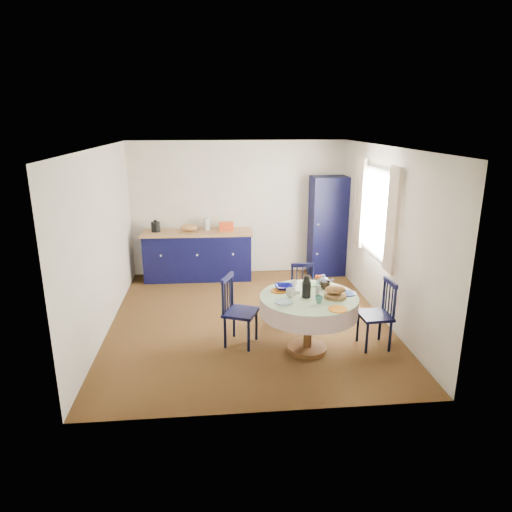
{
  "coord_description": "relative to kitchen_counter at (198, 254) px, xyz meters",
  "views": [
    {
      "loc": [
        -0.49,
        -6.21,
        2.85
      ],
      "look_at": [
        0.13,
        0.2,
        0.92
      ],
      "focal_mm": 32.0,
      "sensor_mm": 36.0,
      "label": 1
    }
  ],
  "objects": [
    {
      "name": "dining_table",
      "position": [
        1.47,
        -2.96,
        0.16
      ],
      "size": [
        1.23,
        1.23,
        1.02
      ],
      "color": "#5B331A",
      "rests_on": "floor"
    },
    {
      "name": "kitchen_counter",
      "position": [
        0.0,
        0.0,
        0.0
      ],
      "size": [
        2.02,
        0.66,
        1.14
      ],
      "rotation": [
        0.0,
        0.0,
        -0.02
      ],
      "color": "black",
      "rests_on": "floor"
    },
    {
      "name": "mug_c",
      "position": [
        1.72,
        -2.73,
        0.33
      ],
      "size": [
        0.13,
        0.13,
        0.11
      ],
      "primitive_type": "imported",
      "color": "black",
      "rests_on": "dining_table"
    },
    {
      "name": "pantry_cabinet",
      "position": [
        2.44,
        0.04,
        0.47
      ],
      "size": [
        0.67,
        0.49,
        1.86
      ],
      "rotation": [
        0.0,
        0.0,
        0.03
      ],
      "color": "black",
      "rests_on": "floor"
    },
    {
      "name": "wall_left",
      "position": [
        -1.22,
        -1.96,
        0.79
      ],
      "size": [
        0.02,
        4.5,
        2.5
      ],
      "primitive_type": "cube",
      "color": "white",
      "rests_on": "floor"
    },
    {
      "name": "chair_right",
      "position": [
        2.38,
        -2.94,
        -0.0
      ],
      "size": [
        0.4,
        0.42,
        0.91
      ],
      "rotation": [
        0.0,
        0.0,
        -1.53
      ],
      "color": "black",
      "rests_on": "floor"
    },
    {
      "name": "cobalt_bowl",
      "position": [
        1.18,
        -2.69,
        0.31
      ],
      "size": [
        0.24,
        0.24,
        0.06
      ],
      "primitive_type": "imported",
      "color": "#090B71",
      "rests_on": "dining_table"
    },
    {
      "name": "window",
      "position": [
        2.73,
        -1.66,
        1.06
      ],
      "size": [
        0.1,
        1.74,
        1.45
      ],
      "color": "white",
      "rests_on": "wall_right"
    },
    {
      "name": "ceiling",
      "position": [
        0.78,
        -1.96,
        2.04
      ],
      "size": [
        4.5,
        4.5,
        0.0
      ],
      "primitive_type": "plane",
      "rotation": [
        3.14,
        0.0,
        0.0
      ],
      "color": "white",
      "rests_on": "wall_back"
    },
    {
      "name": "mug_d",
      "position": [
        1.33,
        -2.61,
        0.32
      ],
      "size": [
        0.09,
        0.09,
        0.08
      ],
      "primitive_type": "imported",
      "color": "silver",
      "rests_on": "dining_table"
    },
    {
      "name": "wall_right",
      "position": [
        2.78,
        -1.96,
        0.79
      ],
      "size": [
        0.02,
        4.5,
        2.5
      ],
      "primitive_type": "cube",
      "color": "white",
      "rests_on": "floor"
    },
    {
      "name": "wall_back",
      "position": [
        0.78,
        0.29,
        0.79
      ],
      "size": [
        4.0,
        0.02,
        2.5
      ],
      "primitive_type": "cube",
      "color": "white",
      "rests_on": "floor"
    },
    {
      "name": "chair_left",
      "position": [
        0.59,
        -2.69,
        0.01
      ],
      "size": [
        0.53,
        0.54,
        0.94
      ],
      "rotation": [
        0.0,
        0.0,
        1.18
      ],
      "color": "black",
      "rests_on": "floor"
    },
    {
      "name": "floor",
      "position": [
        0.78,
        -1.96,
        -0.46
      ],
      "size": [
        4.5,
        4.5,
        0.0
      ],
      "primitive_type": "plane",
      "color": "black",
      "rests_on": "ground"
    },
    {
      "name": "chair_far",
      "position": [
        1.58,
        -2.06,
        -0.03
      ],
      "size": [
        0.38,
        0.37,
        0.85
      ],
      "rotation": [
        0.0,
        0.0,
        -0.02
      ],
      "color": "black",
      "rests_on": "floor"
    },
    {
      "name": "mug_b",
      "position": [
        1.54,
        -3.18,
        0.32
      ],
      "size": [
        0.09,
        0.09,
        0.09
      ],
      "primitive_type": "imported",
      "color": "#35786C",
      "rests_on": "dining_table"
    },
    {
      "name": "mug_a",
      "position": [
        1.23,
        -2.95,
        0.33
      ],
      "size": [
        0.13,
        0.13,
        0.1
      ],
      "primitive_type": "imported",
      "color": "silver",
      "rests_on": "dining_table"
    }
  ]
}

